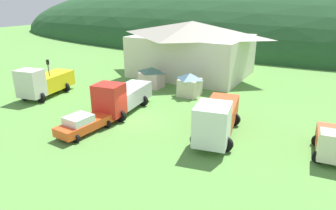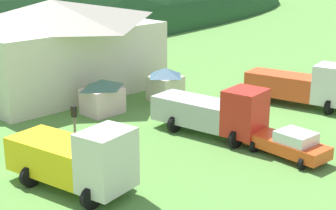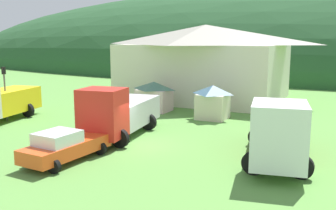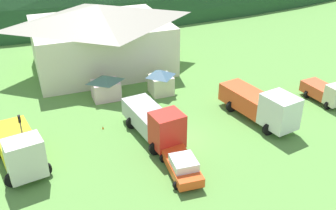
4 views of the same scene
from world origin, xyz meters
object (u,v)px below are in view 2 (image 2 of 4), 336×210
object	(u,v)px
depot_building	(53,44)
service_pickup_orange	(289,144)
crane_truck_red	(216,112)
traffic_light_west	(75,137)
flatbed_truck_yellow	(77,158)
play_shed_cream	(165,84)
play_shed_pink	(102,96)
traffic_cone_near_pickup	(138,138)
heavy_rig_white	(308,85)

from	to	relation	value
depot_building	service_pickup_orange	xyz separation A→B (m)	(0.78, -22.54, -3.07)
depot_building	crane_truck_red	distance (m)	17.40
traffic_light_west	service_pickup_orange	bearing A→B (deg)	-28.54
depot_building	flatbed_truck_yellow	distance (m)	20.24
play_shed_cream	depot_building	bearing A→B (deg)	113.79
play_shed_cream	play_shed_pink	size ratio (longest dim) A/B	0.91
play_shed_cream	service_pickup_orange	distance (m)	13.69
flatbed_truck_yellow	traffic_light_west	size ratio (longest dim) A/B	1.73
crane_truck_red	service_pickup_orange	xyz separation A→B (m)	(0.17, -5.30, -0.79)
play_shed_pink	traffic_light_west	xyz separation A→B (m)	(-8.25, -8.40, 1.21)
play_shed_pink	service_pickup_orange	xyz separation A→B (m)	(2.30, -14.14, -0.49)
traffic_cone_near_pickup	depot_building	bearing A→B (deg)	77.19
traffic_light_west	heavy_rig_white	bearing A→B (deg)	-3.46
play_shed_cream	play_shed_pink	bearing A→B (deg)	171.29
heavy_rig_white	flatbed_truck_yellow	bearing A→B (deg)	-102.29
play_shed_cream	crane_truck_red	xyz separation A→B (m)	(-3.46, -7.98, 0.26)
flatbed_truck_yellow	service_pickup_orange	distance (m)	12.10
play_shed_cream	flatbed_truck_yellow	xyz separation A→B (m)	(-14.21, -8.12, 0.30)
play_shed_pink	crane_truck_red	distance (m)	9.10
heavy_rig_white	service_pickup_orange	bearing A→B (deg)	-75.70
depot_building	traffic_light_west	world-z (taller)	depot_building
traffic_light_west	traffic_cone_near_pickup	world-z (taller)	traffic_light_west
play_shed_pink	traffic_cone_near_pickup	distance (m)	6.13
play_shed_cream	play_shed_pink	distance (m)	5.66
play_shed_pink	play_shed_cream	bearing A→B (deg)	-8.71
crane_truck_red	traffic_cone_near_pickup	distance (m)	5.19
flatbed_truck_yellow	crane_truck_red	bearing A→B (deg)	80.63
play_shed_cream	flatbed_truck_yellow	world-z (taller)	flatbed_truck_yellow
play_shed_pink	traffic_cone_near_pickup	xyz separation A→B (m)	(-1.70, -5.74, -1.32)
flatbed_truck_yellow	traffic_light_west	world-z (taller)	traffic_light_west
flatbed_truck_yellow	play_shed_cream	bearing A→B (deg)	109.62
flatbed_truck_yellow	crane_truck_red	xyz separation A→B (m)	(10.75, 0.14, -0.05)
depot_building	play_shed_cream	distance (m)	10.44
heavy_rig_white	service_pickup_orange	distance (m)	10.79
crane_truck_red	traffic_light_west	world-z (taller)	traffic_light_west
play_shed_cream	traffic_light_west	xyz separation A→B (m)	(-13.84, -7.54, 1.17)
service_pickup_orange	traffic_light_west	xyz separation A→B (m)	(-10.55, 5.73, 1.70)
depot_building	play_shed_pink	xyz separation A→B (m)	(-1.52, -8.40, -2.58)
flatbed_truck_yellow	traffic_cone_near_pickup	bearing A→B (deg)	104.98
depot_building	play_shed_pink	size ratio (longest dim) A/B	5.63
service_pickup_orange	traffic_light_west	distance (m)	12.12
flatbed_truck_yellow	traffic_cone_near_pickup	size ratio (longest dim) A/B	11.47
flatbed_truck_yellow	play_shed_pink	bearing A→B (deg)	126.07
play_shed_pink	traffic_light_west	bearing A→B (deg)	-134.46
service_pickup_orange	play_shed_cream	bearing A→B (deg)	170.17
traffic_light_west	traffic_cone_near_pickup	distance (m)	7.50
depot_building	service_pickup_orange	distance (m)	22.76
play_shed_pink	traffic_light_west	size ratio (longest dim) A/B	0.71
heavy_rig_white	traffic_light_west	xyz separation A→B (m)	(-20.31, 1.23, 0.83)
heavy_rig_white	traffic_light_west	world-z (taller)	traffic_light_west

